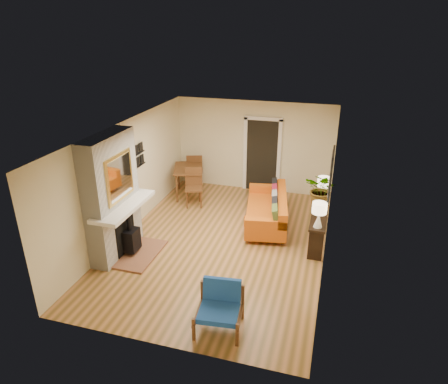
{
  "coord_description": "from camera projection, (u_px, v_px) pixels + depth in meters",
  "views": [
    {
      "loc": [
        2.25,
        -7.5,
        4.62
      ],
      "look_at": [
        0.0,
        0.2,
        1.15
      ],
      "focal_mm": 32.0,
      "sensor_mm": 36.0,
      "label": 1
    }
  ],
  "objects": [
    {
      "name": "lamp_far",
      "position": [
        324.0,
        185.0,
        9.33
      ],
      "size": [
        0.3,
        0.3,
        0.54
      ],
      "color": "white",
      "rests_on": "console_table"
    },
    {
      "name": "lamp_near",
      "position": [
        319.0,
        212.0,
        8.03
      ],
      "size": [
        0.3,
        0.3,
        0.54
      ],
      "color": "white",
      "rests_on": "console_table"
    },
    {
      "name": "houseplant",
      "position": [
        322.0,
        190.0,
        8.92
      ],
      "size": [
        0.91,
        0.87,
        0.8
      ],
      "primitive_type": "imported",
      "rotation": [
        0.0,
        0.0,
        -0.43
      ],
      "color": "#1E5919",
      "rests_on": "console_table"
    },
    {
      "name": "dining_table",
      "position": [
        191.0,
        173.0,
        11.19
      ],
      "size": [
        1.22,
        1.93,
        1.02
      ],
      "color": "brown",
      "rests_on": "ground"
    },
    {
      "name": "room_shell",
      "position": [
        271.0,
        157.0,
        10.7
      ],
      "size": [
        6.5,
        6.5,
        6.5
      ],
      "color": "#B97B47",
      "rests_on": "ground"
    },
    {
      "name": "blue_chair",
      "position": [
        220.0,
        304.0,
        6.43
      ],
      "size": [
        0.8,
        0.79,
        0.76
      ],
      "color": "brown",
      "rests_on": "ground"
    },
    {
      "name": "console_table",
      "position": [
        319.0,
        217.0,
        8.87
      ],
      "size": [
        0.34,
        1.85,
        0.72
      ],
      "color": "black",
      "rests_on": "ground"
    },
    {
      "name": "fireplace",
      "position": [
        114.0,
        199.0,
        8.16
      ],
      "size": [
        1.09,
        1.68,
        2.6
      ],
      "color": "white",
      "rests_on": "ground"
    },
    {
      "name": "sofa",
      "position": [
        270.0,
        210.0,
        9.68
      ],
      "size": [
        1.29,
        2.3,
        0.86
      ],
      "color": "silver",
      "rests_on": "ground"
    },
    {
      "name": "ottoman",
      "position": [
        263.0,
        219.0,
        9.61
      ],
      "size": [
        0.82,
        0.82,
        0.34
      ],
      "color": "silver",
      "rests_on": "ground"
    }
  ]
}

